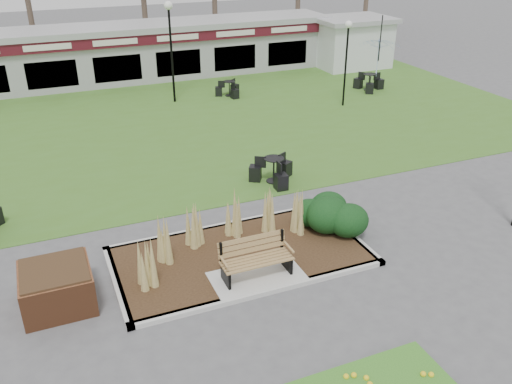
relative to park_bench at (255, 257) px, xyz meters
name	(u,v)px	position (x,y,z in m)	size (l,w,h in m)	color
ground	(259,284)	(0.00, -0.25, -0.59)	(100.00, 100.00, 0.00)	#515154
lawn	(148,126)	(0.00, 11.75, -0.58)	(34.00, 16.00, 0.02)	#406C22
planting_bed	(284,233)	(1.27, 1.10, -0.22)	(6.75, 3.40, 1.27)	black
park_bench	(255,257)	(0.00, 0.00, 0.00)	(1.70, 0.66, 0.93)	olive
brick_planter	(57,287)	(-4.40, 0.75, -0.11)	(1.50, 1.50, 0.95)	brown
food_pavilion	(112,54)	(0.00, 19.71, 0.89)	(24.60, 3.40, 2.90)	#9C9C9E
service_hut	(351,42)	(13.50, 17.75, 0.86)	(4.40, 3.40, 2.83)	silver
lamp_post_mid_right	(347,45)	(9.06, 11.12, 2.21)	(0.32, 0.32, 3.84)	black
lamp_post_far_right	(170,30)	(1.98, 14.74, 2.75)	(0.38, 0.38, 4.58)	black
bistro_set_b	(229,91)	(4.72, 14.64, -0.33)	(1.35, 1.28, 0.73)	black
bistro_set_c	(274,174)	(2.63, 4.75, -0.29)	(1.57, 1.38, 0.83)	black
bistro_set_d	(369,85)	(11.62, 12.86, -0.29)	(1.36, 1.57, 0.83)	black
patio_umbrella	(379,58)	(11.96, 12.75, 1.05)	(2.43, 2.46, 2.58)	black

